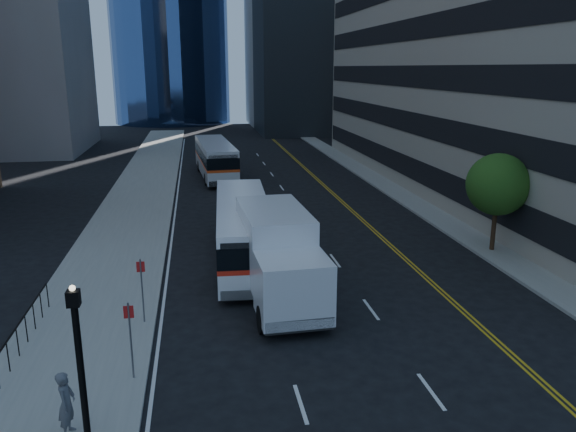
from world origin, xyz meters
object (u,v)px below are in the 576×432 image
object	(u,v)px
box_truck	(279,255)
pedestrian	(66,404)
bus_rear	(215,158)
bus_front	(243,229)
street_tree	(498,185)
lamp_post	(81,372)

from	to	relation	value
box_truck	pedestrian	bearing A→B (deg)	-131.97
bus_rear	pedestrian	world-z (taller)	bus_rear
bus_front	bus_rear	xyz separation A→B (m)	(-0.54, 22.80, 0.03)
bus_rear	bus_front	bearing A→B (deg)	-92.81
box_truck	pedestrian	distance (m)	10.72
street_tree	pedestrian	world-z (taller)	street_tree
lamp_post	box_truck	bearing A→B (deg)	58.29
box_truck	bus_front	bearing A→B (deg)	98.98
street_tree	pedestrian	bearing A→B (deg)	-146.21
bus_rear	street_tree	bearing A→B (deg)	-64.23
street_tree	lamp_post	world-z (taller)	street_tree
lamp_post	pedestrian	world-z (taller)	lamp_post
street_tree	bus_rear	xyz separation A→B (m)	(-13.60, 23.61, -1.96)
lamp_post	pedestrian	xyz separation A→B (m)	(-0.78, 1.43, -1.68)
bus_front	bus_rear	bearing A→B (deg)	93.89
bus_rear	pedestrian	distance (m)	36.55
lamp_post	pedestrian	size ratio (longest dim) A/B	2.56
lamp_post	box_truck	distance (m)	11.43
bus_front	pedestrian	size ratio (longest dim) A/B	6.60
bus_rear	pedestrian	size ratio (longest dim) A/B	6.77
box_truck	street_tree	bearing A→B (deg)	17.06
box_truck	lamp_post	bearing A→B (deg)	-124.36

